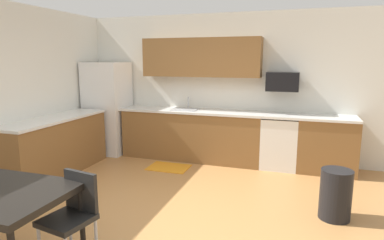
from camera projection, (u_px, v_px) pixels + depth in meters
ground_plane at (166, 215)px, 4.02m from camera, size 12.00×12.00×0.00m
wall_back at (219, 87)px, 6.25m from camera, size 5.80×0.10×2.70m
cabinet_run_back at (191, 135)px, 6.22m from camera, size 2.62×0.60×0.90m
cabinet_run_back_right at (327, 146)px, 5.49m from camera, size 0.93×0.60×0.90m
cabinet_run_left at (55, 147)px, 5.39m from camera, size 0.60×2.00×0.90m
countertop_back at (214, 112)px, 6.00m from camera, size 4.80×0.64×0.04m
countertop_left at (53, 119)px, 5.31m from camera, size 0.64×2.00×0.04m
upper_cabinets_back at (201, 57)px, 6.04m from camera, size 2.20×0.34×0.70m
refrigerator at (108, 108)px, 6.60m from camera, size 0.76×0.70×1.81m
oven_range at (279, 142)px, 5.72m from camera, size 0.60×0.60×0.91m
microwave at (283, 82)px, 5.63m from camera, size 0.54×0.36×0.32m
sink_basin at (185, 113)px, 6.18m from camera, size 0.48×0.40×0.14m
sink_faucet at (188, 103)px, 6.32m from camera, size 0.02×0.02×0.24m
chair_near_table at (73, 211)px, 2.99m from camera, size 0.46×0.46×0.85m
trash_bin at (336, 194)px, 3.87m from camera, size 0.36×0.36×0.60m
floor_mat at (169, 167)px, 5.76m from camera, size 0.70×0.50×0.01m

